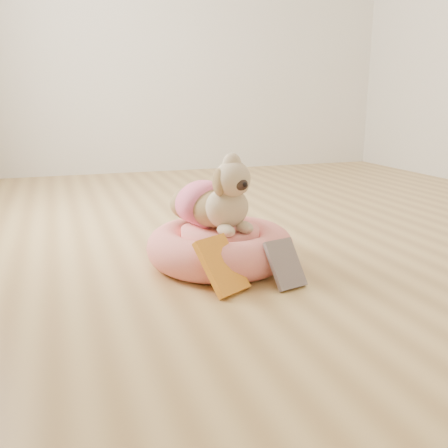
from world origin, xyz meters
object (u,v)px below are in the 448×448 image
object	(u,v)px
pet_bed	(220,247)
dog	(215,189)
book_yellow	(222,265)
book_white	(285,264)

from	to	relation	value
pet_bed	dog	distance (m)	0.25
book_yellow	book_white	xyz separation A→B (m)	(0.24, -0.03, -0.01)
dog	book_white	bearing A→B (deg)	-78.37
pet_bed	dog	world-z (taller)	dog
dog	book_white	size ratio (longest dim) A/B	2.32
pet_bed	dog	size ratio (longest dim) A/B	1.39
pet_bed	book_yellow	size ratio (longest dim) A/B	2.76
pet_bed	book_yellow	bearing A→B (deg)	-107.36
book_white	pet_bed	bearing A→B (deg)	101.70
pet_bed	dog	bearing A→B (deg)	129.59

